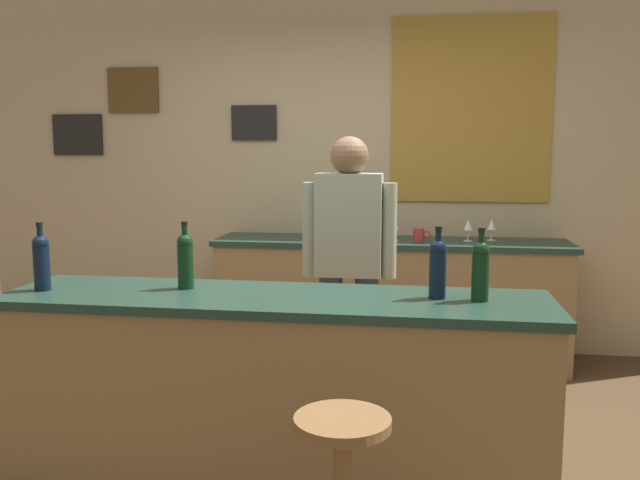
{
  "coord_description": "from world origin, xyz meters",
  "views": [
    {
      "loc": [
        0.63,
        -3.11,
        1.53
      ],
      "look_at": [
        0.07,
        0.45,
        1.05
      ],
      "focal_mm": 36.83,
      "sensor_mm": 36.0,
      "label": 1
    }
  ],
  "objects_px": {
    "wine_bottle_b": "(185,259)",
    "coffee_mug": "(419,235)",
    "wine_bottle_d": "(480,269)",
    "wine_glass_a": "(322,222)",
    "wine_bottle_a": "(41,260)",
    "wine_glass_d": "(492,225)",
    "bartender": "(349,261)",
    "wine_bottle_c": "(438,267)",
    "wine_glass_c": "(468,226)",
    "wine_glass_b": "(394,226)"
  },
  "relations": [
    {
      "from": "wine_bottle_d",
      "to": "wine_glass_d",
      "type": "distance_m",
      "value": 2.12
    },
    {
      "from": "coffee_mug",
      "to": "wine_bottle_a",
      "type": "bearing_deg",
      "value": -128.77
    },
    {
      "from": "bartender",
      "to": "wine_glass_d",
      "type": "height_order",
      "value": "bartender"
    },
    {
      "from": "coffee_mug",
      "to": "wine_bottle_b",
      "type": "bearing_deg",
      "value": -118.24
    },
    {
      "from": "bartender",
      "to": "wine_glass_b",
      "type": "distance_m",
      "value": 1.18
    },
    {
      "from": "wine_bottle_c",
      "to": "wine_glass_c",
      "type": "height_order",
      "value": "wine_bottle_c"
    },
    {
      "from": "wine_glass_c",
      "to": "wine_bottle_c",
      "type": "bearing_deg",
      "value": -97.24
    },
    {
      "from": "wine_bottle_b",
      "to": "wine_glass_c",
      "type": "distance_m",
      "value": 2.42
    },
    {
      "from": "wine_bottle_a",
      "to": "coffee_mug",
      "type": "bearing_deg",
      "value": 51.23
    },
    {
      "from": "wine_bottle_c",
      "to": "wine_glass_a",
      "type": "relative_size",
      "value": 1.97
    },
    {
      "from": "bartender",
      "to": "wine_glass_d",
      "type": "xyz_separation_m",
      "value": [
        0.89,
        1.29,
        0.07
      ]
    },
    {
      "from": "wine_bottle_b",
      "to": "wine_glass_b",
      "type": "height_order",
      "value": "wine_bottle_b"
    },
    {
      "from": "wine_glass_b",
      "to": "wine_glass_c",
      "type": "bearing_deg",
      "value": 7.98
    },
    {
      "from": "coffee_mug",
      "to": "wine_glass_c",
      "type": "bearing_deg",
      "value": 11.87
    },
    {
      "from": "wine_glass_a",
      "to": "wine_glass_d",
      "type": "height_order",
      "value": "same"
    },
    {
      "from": "bartender",
      "to": "wine_bottle_d",
      "type": "relative_size",
      "value": 5.29
    },
    {
      "from": "wine_bottle_c",
      "to": "wine_glass_a",
      "type": "bearing_deg",
      "value": 111.31
    },
    {
      "from": "bartender",
      "to": "wine_glass_d",
      "type": "distance_m",
      "value": 1.57
    },
    {
      "from": "wine_glass_a",
      "to": "wine_glass_b",
      "type": "height_order",
      "value": "same"
    },
    {
      "from": "wine_bottle_a",
      "to": "wine_glass_d",
      "type": "bearing_deg",
      "value": 45.33
    },
    {
      "from": "wine_glass_d",
      "to": "wine_glass_b",
      "type": "bearing_deg",
      "value": -168.8
    },
    {
      "from": "wine_bottle_d",
      "to": "wine_glass_b",
      "type": "relative_size",
      "value": 1.97
    },
    {
      "from": "bartender",
      "to": "wine_bottle_c",
      "type": "height_order",
      "value": "bartender"
    },
    {
      "from": "wine_bottle_b",
      "to": "coffee_mug",
      "type": "xyz_separation_m",
      "value": [
        1.03,
        1.92,
        -0.11
      ]
    },
    {
      "from": "wine_bottle_a",
      "to": "wine_bottle_d",
      "type": "distance_m",
      "value": 1.92
    },
    {
      "from": "wine_bottle_d",
      "to": "wine_glass_a",
      "type": "bearing_deg",
      "value": 115.11
    },
    {
      "from": "wine_bottle_b",
      "to": "coffee_mug",
      "type": "distance_m",
      "value": 2.18
    },
    {
      "from": "wine_bottle_d",
      "to": "wine_glass_a",
      "type": "relative_size",
      "value": 1.97
    },
    {
      "from": "wine_glass_a",
      "to": "wine_bottle_a",
      "type": "bearing_deg",
      "value": -112.84
    },
    {
      "from": "wine_glass_a",
      "to": "wine_bottle_c",
      "type": "bearing_deg",
      "value": -68.69
    },
    {
      "from": "wine_glass_a",
      "to": "coffee_mug",
      "type": "xyz_separation_m",
      "value": [
        0.73,
        -0.14,
        -0.06
      ]
    },
    {
      "from": "wine_bottle_b",
      "to": "wine_glass_d",
      "type": "bearing_deg",
      "value": 53.04
    },
    {
      "from": "wine_bottle_c",
      "to": "wine_glass_a",
      "type": "distance_m",
      "value": 2.24
    },
    {
      "from": "wine_bottle_d",
      "to": "wine_glass_a",
      "type": "xyz_separation_m",
      "value": [
        -0.99,
        2.11,
        -0.05
      ]
    },
    {
      "from": "wine_bottle_a",
      "to": "wine_glass_d",
      "type": "distance_m",
      "value": 3.08
    },
    {
      "from": "wine_glass_b",
      "to": "coffee_mug",
      "type": "distance_m",
      "value": 0.19
    },
    {
      "from": "wine_bottle_d",
      "to": "wine_glass_b",
      "type": "xyz_separation_m",
      "value": [
        -0.44,
        1.97,
        -0.05
      ]
    },
    {
      "from": "wine_bottle_c",
      "to": "wine_bottle_a",
      "type": "bearing_deg",
      "value": -176.43
    },
    {
      "from": "wine_bottle_c",
      "to": "wine_bottle_d",
      "type": "bearing_deg",
      "value": -6.8
    },
    {
      "from": "wine_bottle_a",
      "to": "wine_glass_d",
      "type": "height_order",
      "value": "wine_bottle_a"
    },
    {
      "from": "bartender",
      "to": "wine_bottle_b",
      "type": "bearing_deg",
      "value": -130.76
    },
    {
      "from": "wine_bottle_d",
      "to": "wine_glass_d",
      "type": "bearing_deg",
      "value": 83.17
    },
    {
      "from": "wine_bottle_b",
      "to": "coffee_mug",
      "type": "bearing_deg",
      "value": 61.76
    },
    {
      "from": "wine_glass_d",
      "to": "coffee_mug",
      "type": "xyz_separation_m",
      "value": [
        -0.52,
        -0.14,
        -0.06
      ]
    },
    {
      "from": "bartender",
      "to": "wine_glass_c",
      "type": "bearing_deg",
      "value": 59.62
    },
    {
      "from": "wine_glass_d",
      "to": "coffee_mug",
      "type": "height_order",
      "value": "wine_glass_d"
    },
    {
      "from": "wine_bottle_d",
      "to": "wine_glass_c",
      "type": "height_order",
      "value": "wine_bottle_d"
    },
    {
      "from": "wine_glass_d",
      "to": "coffee_mug",
      "type": "relative_size",
      "value": 1.24
    },
    {
      "from": "wine_glass_a",
      "to": "wine_glass_d",
      "type": "relative_size",
      "value": 1.0
    },
    {
      "from": "wine_bottle_c",
      "to": "wine_glass_c",
      "type": "xyz_separation_m",
      "value": [
        0.26,
        2.02,
        -0.05
      ]
    }
  ]
}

